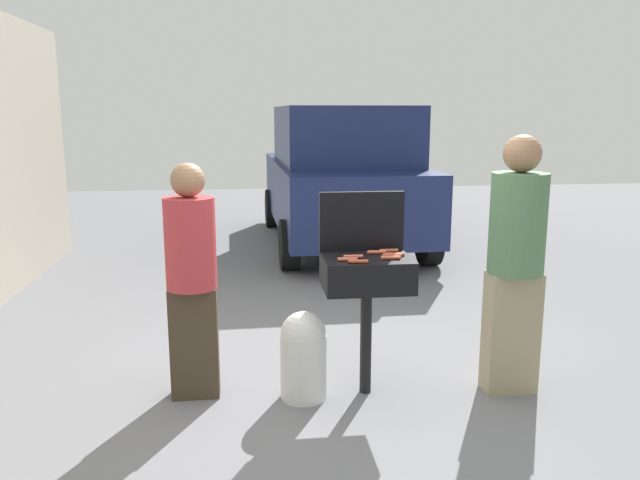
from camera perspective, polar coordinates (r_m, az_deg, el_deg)
The scene contains 15 objects.
ground_plane at distance 4.65m, azimuth 0.69°, elevation -13.10°, with size 24.00×24.00×0.00m, color slate.
bbq_grill at distance 4.29m, azimuth 4.27°, elevation -3.50°, with size 0.60×0.44×0.98m.
grill_lid_open at distance 4.42m, azimuth 3.80°, elevation 1.71°, with size 0.60×0.05×0.42m, color black.
hot_dog_0 at distance 4.21m, azimuth 3.03°, elevation -1.52°, with size 0.03×0.03×0.13m, color #C6593D.
hot_dog_1 at distance 4.13m, azimuth 2.51°, elevation -1.77°, with size 0.03×0.03×0.13m, color #C6593D.
hot_dog_2 at distance 4.30m, azimuth 6.81°, elevation -1.31°, with size 0.03×0.03×0.13m, color #B74C33.
hot_dog_3 at distance 4.41m, azimuth 6.26°, elevation -0.97°, with size 0.03×0.03×0.13m, color #B74C33.
hot_dog_4 at distance 4.36m, azimuth 5.16°, elevation -1.11°, with size 0.03×0.03×0.13m, color #C6593D.
hot_dog_5 at distance 4.27m, azimuth 6.57°, elevation -1.41°, with size 0.03×0.03×0.13m, color #B74C33.
hot_dog_6 at distance 4.20m, azimuth 6.44°, elevation -1.61°, with size 0.03×0.03×0.13m, color #C6593D.
hot_dog_7 at distance 4.08m, azimuth 3.49°, elevation -1.96°, with size 0.03×0.03×0.13m, color #AD4228.
propane_tank at distance 4.36m, azimuth -1.51°, elevation -10.27°, with size 0.32×0.32×0.62m.
person_left at distance 4.30m, azimuth -11.60°, elevation -2.98°, with size 0.34×0.34×1.62m.
person_right at distance 4.47m, azimuth 17.36°, elevation -1.45°, with size 0.38×0.38×1.80m.
parked_minivan at distance 9.27m, azimuth 1.86°, elevation 5.88°, with size 2.11×4.44×2.02m.
Camera 1 is at (-0.56, -4.19, 1.94)m, focal length 35.21 mm.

